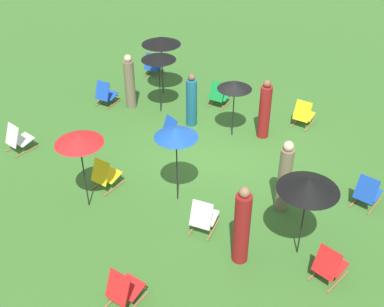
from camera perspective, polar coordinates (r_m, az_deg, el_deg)
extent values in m
plane|color=#386B28|center=(13.50, 2.95, 0.59)|extent=(40.00, 40.00, 0.00)
cube|color=olive|center=(17.68, -3.84, 9.28)|extent=(0.17, 0.75, 0.04)
cube|color=olive|center=(17.88, -5.10, 9.52)|extent=(0.17, 0.75, 0.04)
cube|color=#1947B7|center=(17.75, -4.35, 10.26)|extent=(0.55, 0.51, 0.13)
cube|color=#1947B7|center=(17.40, -4.87, 10.73)|extent=(0.52, 0.33, 0.57)
cylinder|color=olive|center=(17.94, -4.03, 10.29)|extent=(0.44, 0.11, 0.03)
cube|color=olive|center=(10.27, 16.88, -14.36)|extent=(0.17, 0.75, 0.04)
cube|color=olive|center=(10.39, 14.78, -13.20)|extent=(0.17, 0.75, 0.04)
cube|color=red|center=(10.21, 16.35, -12.51)|extent=(0.55, 0.51, 0.13)
cube|color=red|center=(9.82, 15.68, -12.35)|extent=(0.52, 0.33, 0.57)
cylinder|color=olive|center=(10.39, 16.87, -12.17)|extent=(0.44, 0.10, 0.03)
cube|color=olive|center=(15.62, 3.99, 5.69)|extent=(0.10, 0.76, 0.04)
cube|color=olive|center=(15.80, 2.56, 6.09)|extent=(0.10, 0.76, 0.04)
cube|color=#148C38|center=(15.67, 3.47, 6.85)|extent=(0.51, 0.47, 0.13)
cube|color=#148C38|center=(15.31, 2.98, 7.34)|extent=(0.50, 0.28, 0.57)
cylinder|color=olive|center=(15.86, 3.81, 6.91)|extent=(0.44, 0.06, 0.03)
cube|color=olive|center=(15.85, -9.30, 5.74)|extent=(0.13, 0.76, 0.04)
cube|color=olive|center=(16.09, -10.57, 6.07)|extent=(0.13, 0.76, 0.04)
cube|color=#1947B7|center=(15.92, -9.82, 6.85)|extent=(0.53, 0.49, 0.13)
cube|color=#1947B7|center=(15.59, -10.57, 7.30)|extent=(0.51, 0.31, 0.57)
cylinder|color=olive|center=(16.09, -9.37, 6.93)|extent=(0.44, 0.08, 0.03)
cube|color=olive|center=(12.26, 20.79, -5.91)|extent=(0.10, 0.76, 0.04)
cube|color=olive|center=(12.35, 18.93, -5.12)|extent=(0.10, 0.76, 0.04)
cube|color=#1947B7|center=(12.23, 20.26, -4.36)|extent=(0.51, 0.47, 0.13)
cube|color=#1947B7|center=(11.83, 19.97, -4.02)|extent=(0.50, 0.28, 0.57)
cylinder|color=olive|center=(12.43, 20.55, -4.16)|extent=(0.44, 0.06, 0.03)
cube|color=olive|center=(10.89, 2.56, -9.03)|extent=(0.20, 0.75, 0.04)
cube|color=olive|center=(11.01, 0.40, -8.42)|extent=(0.20, 0.75, 0.04)
cube|color=white|center=(10.85, 1.69, -7.42)|extent=(0.56, 0.52, 0.13)
cube|color=white|center=(10.45, 1.10, -7.28)|extent=(0.52, 0.34, 0.57)
cylinder|color=olive|center=(11.03, 2.08, -7.05)|extent=(0.44, 0.12, 0.03)
cube|color=olive|center=(14.09, -18.98, 0.22)|extent=(0.10, 0.76, 0.04)
cube|color=olive|center=(14.42, -19.93, 0.86)|extent=(0.10, 0.76, 0.04)
cube|color=white|center=(14.16, -19.32, 1.56)|extent=(0.52, 0.47, 0.13)
cube|color=white|center=(13.91, -20.55, 2.01)|extent=(0.50, 0.29, 0.57)
cylinder|color=olive|center=(14.28, -18.61, 1.66)|extent=(0.44, 0.07, 0.03)
cube|color=olive|center=(13.62, -1.42, 1.07)|extent=(0.26, 0.74, 0.04)
cube|color=olive|center=(13.92, -2.50, 1.86)|extent=(0.26, 0.74, 0.04)
cube|color=#1947B7|center=(13.69, -1.65, 2.49)|extent=(0.59, 0.55, 0.13)
cube|color=#1947B7|center=(13.39, -2.71, 3.10)|extent=(0.53, 0.38, 0.57)
cylinder|color=olive|center=(13.82, -0.98, 2.51)|extent=(0.43, 0.16, 0.03)
cube|color=olive|center=(12.17, -9.14, -4.07)|extent=(0.05, 0.76, 0.04)
cube|color=olive|center=(12.42, -10.64, -3.34)|extent=(0.05, 0.76, 0.04)
cube|color=yellow|center=(12.20, -9.70, -2.53)|extent=(0.49, 0.44, 0.13)
cube|color=yellow|center=(11.87, -10.80, -2.16)|extent=(0.48, 0.26, 0.57)
cylinder|color=olive|center=(12.35, -9.04, -2.34)|extent=(0.44, 0.04, 0.03)
cube|color=olive|center=(14.92, 13.76, 3.21)|extent=(0.06, 0.76, 0.04)
cube|color=olive|center=(15.04, 12.22, 3.71)|extent=(0.06, 0.76, 0.04)
cube|color=yellow|center=(14.93, 13.26, 4.45)|extent=(0.49, 0.45, 0.13)
cube|color=yellow|center=(14.55, 12.95, 4.93)|extent=(0.49, 0.26, 0.57)
cylinder|color=olive|center=(15.13, 13.51, 4.53)|extent=(0.44, 0.04, 0.03)
cube|color=olive|center=(9.56, -6.64, -17.41)|extent=(0.04, 0.76, 0.04)
cube|color=olive|center=(9.76, -8.69, -16.17)|extent=(0.04, 0.76, 0.04)
cube|color=red|center=(9.51, -7.38, -15.46)|extent=(0.48, 0.44, 0.13)
cube|color=red|center=(9.17, -8.79, -15.46)|extent=(0.48, 0.25, 0.57)
cylinder|color=olive|center=(9.66, -6.55, -15.00)|extent=(0.44, 0.03, 0.03)
cylinder|color=black|center=(13.69, 4.92, 5.25)|extent=(0.03, 0.03, 1.73)
cone|color=black|center=(13.33, 5.08, 8.12)|extent=(0.97, 0.97, 0.24)
cylinder|color=black|center=(16.01, -3.57, 10.28)|extent=(0.03, 0.03, 1.96)
cone|color=black|center=(15.67, -3.68, 13.22)|extent=(1.26, 1.26, 0.25)
cylinder|color=black|center=(10.01, 13.01, -7.45)|extent=(0.03, 0.03, 1.93)
cone|color=black|center=(9.47, 13.68, -3.56)|extent=(1.23, 1.23, 0.27)
cylinder|color=black|center=(11.11, -1.80, -1.43)|extent=(0.03, 0.03, 2.00)
cone|color=#194CB2|center=(10.61, -1.89, 2.52)|extent=(0.99, 0.99, 0.24)
cylinder|color=black|center=(14.89, -3.85, 8.28)|extent=(0.03, 0.03, 1.93)
cone|color=black|center=(14.52, -3.99, 11.41)|extent=(1.05, 1.05, 0.21)
cylinder|color=black|center=(11.21, -12.69, -2.12)|extent=(0.03, 0.03, 1.97)
cone|color=red|center=(10.71, -13.28, 1.72)|extent=(1.09, 1.09, 0.23)
cylinder|color=#72664C|center=(11.16, 10.85, -3.09)|extent=(0.36, 0.36, 1.64)
sphere|color=beige|center=(10.64, 11.38, 0.86)|extent=(0.23, 0.23, 0.23)
cylinder|color=maroon|center=(13.79, 8.59, 4.87)|extent=(0.47, 0.47, 1.58)
sphere|color=brown|center=(13.38, 8.92, 8.18)|extent=(0.22, 0.22, 0.22)
cylinder|color=#72664C|center=(15.33, -7.38, 8.09)|extent=(0.46, 0.46, 1.56)
sphere|color=beige|center=(14.96, -7.63, 11.12)|extent=(0.23, 0.23, 0.23)
cylinder|color=#195972|center=(14.26, -0.06, 6.04)|extent=(0.35, 0.35, 1.45)
sphere|color=brown|center=(13.89, -0.06, 9.01)|extent=(0.20, 0.20, 0.20)
cylinder|color=maroon|center=(9.75, 5.91, -8.88)|extent=(0.43, 0.43, 1.69)
sphere|color=#936647|center=(9.14, 6.25, -4.58)|extent=(0.22, 0.22, 0.22)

